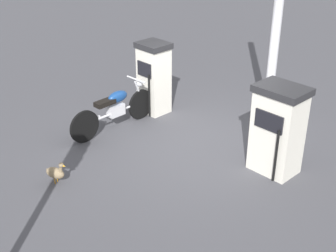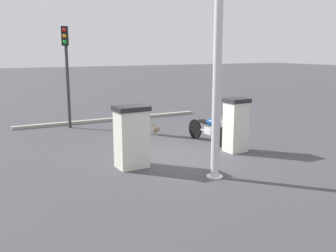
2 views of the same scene
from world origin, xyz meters
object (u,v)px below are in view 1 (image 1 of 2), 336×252
at_px(canopy_support_pole, 277,24).
at_px(motorcycle_near_pump, 115,108).
at_px(fuel_pump_near, 154,78).
at_px(fuel_pump_far, 278,129).
at_px(wandering_duck, 56,172).

bearing_deg(canopy_support_pole, motorcycle_near_pump, -31.39).
height_order(fuel_pump_near, canopy_support_pole, canopy_support_pole).
relative_size(motorcycle_near_pump, canopy_support_pole, 0.50).
bearing_deg(fuel_pump_far, fuel_pump_near, -90.00).
distance_m(motorcycle_near_pump, canopy_support_pole, 3.76).
bearing_deg(fuel_pump_near, canopy_support_pole, 131.63).
height_order(fuel_pump_far, canopy_support_pole, canopy_support_pole).
relative_size(fuel_pump_near, canopy_support_pole, 0.37).
bearing_deg(canopy_support_pole, fuel_pump_far, 40.59).
bearing_deg(wandering_duck, fuel_pump_near, -160.05).
bearing_deg(fuel_pump_far, wandering_duck, -35.05).
distance_m(wandering_duck, canopy_support_pole, 5.29).
height_order(fuel_pump_near, motorcycle_near_pump, fuel_pump_near).
bearing_deg(motorcycle_near_pump, fuel_pump_near, -172.84).
xyz_separation_m(fuel_pump_near, fuel_pump_far, (-0.00, 3.38, 0.00)).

